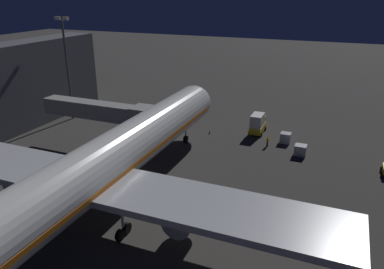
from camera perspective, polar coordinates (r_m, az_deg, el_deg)
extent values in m
plane|color=#383533|center=(49.48, -8.14, -7.52)|extent=(320.00, 320.00, 0.00)
cylinder|color=silver|center=(39.66, -15.76, -6.01)|extent=(5.72, 57.37, 5.72)
sphere|color=silver|center=(62.89, 0.28, 4.93)|extent=(5.61, 5.61, 5.61)
cube|color=orange|center=(39.85, -15.70, -6.56)|extent=(5.78, 55.07, 0.50)
cube|color=black|center=(61.09, -0.34, 5.41)|extent=(3.15, 1.40, 0.90)
cube|color=#B7BABF|center=(40.52, -15.12, -6.93)|extent=(52.80, 7.46, 0.70)
cylinder|color=#B7BABF|center=(37.58, -1.07, -12.01)|extent=(2.95, 4.63, 2.95)
cylinder|color=black|center=(39.38, 0.30, -10.31)|extent=(2.51, 0.15, 2.51)
cylinder|color=#B7BABF|center=(48.44, -23.90, -5.91)|extent=(2.95, 4.63, 2.95)
cylinder|color=black|center=(49.86, -22.03, -4.85)|extent=(2.51, 0.15, 2.51)
cylinder|color=#B7BABF|center=(60.93, -0.98, 0.89)|extent=(0.28, 0.28, 2.53)
cylinder|color=black|center=(61.60, -0.97, -0.73)|extent=(0.45, 1.20, 1.20)
cylinder|color=#B7BABF|center=(38.89, -10.60, -12.11)|extent=(0.28, 0.28, 2.53)
cylinder|color=black|center=(40.37, -9.91, -13.88)|extent=(0.45, 1.20, 1.20)
cylinder|color=black|center=(39.50, -10.94, -14.84)|extent=(0.45, 1.20, 1.20)
cylinder|color=#B7BABF|center=(43.56, -20.07, -9.24)|extent=(0.28, 0.28, 2.53)
cylinder|color=black|center=(44.88, -19.21, -10.94)|extent=(0.45, 1.20, 1.20)
cylinder|color=black|center=(44.10, -20.33, -11.71)|extent=(0.45, 1.20, 1.20)
cube|color=#9E9E99|center=(60.85, -14.74, 3.66)|extent=(17.66, 2.60, 2.50)
cube|color=#9E9E99|center=(56.11, -7.48, 2.72)|extent=(3.20, 3.40, 3.00)
cube|color=black|center=(55.45, -6.23, 2.55)|extent=(0.70, 3.20, 2.70)
cylinder|color=#B7BABF|center=(57.82, -8.18, -0.57)|extent=(0.56, 0.56, 4.74)
cylinder|color=black|center=(58.33, -7.56, -2.55)|extent=(0.25, 0.60, 0.60)
cylinder|color=black|center=(58.90, -8.58, -2.36)|extent=(0.25, 0.60, 0.60)
cylinder|color=#59595E|center=(75.03, -18.40, 9.13)|extent=(0.40, 0.40, 18.60)
cube|color=#F9EFC6|center=(73.22, -18.72, 16.41)|extent=(1.10, 0.50, 0.60)
cube|color=#F9EFC6|center=(74.40, -19.82, 16.35)|extent=(1.10, 0.50, 0.60)
cube|color=yellow|center=(66.82, 9.96, 1.00)|extent=(2.00, 4.79, 1.10)
cube|color=silver|center=(65.73, 9.93, 2.15)|extent=(1.90, 3.35, 2.12)
cube|color=yellow|center=(67.93, 10.33, 2.29)|extent=(1.80, 1.60, 1.10)
cylinder|color=black|center=(68.35, 11.12, 0.89)|extent=(0.24, 0.70, 0.70)
cylinder|color=black|center=(68.76, 9.40, 1.13)|extent=(0.24, 0.70, 0.70)
cylinder|color=black|center=(65.27, 10.50, -0.05)|extent=(0.24, 0.70, 0.70)
cylinder|color=black|center=(65.69, 8.70, 0.21)|extent=(0.24, 0.70, 0.70)
cylinder|color=black|center=(58.41, 26.88, -4.71)|extent=(0.24, 0.70, 0.70)
cylinder|color=black|center=(56.93, 26.96, -5.38)|extent=(0.24, 0.70, 0.70)
cube|color=#B7BABF|center=(63.52, 14.07, -0.48)|extent=(1.65, 1.58, 1.66)
cube|color=#B7BABF|center=(59.29, 16.19, -2.30)|extent=(1.75, 1.62, 1.63)
cylinder|color=black|center=(61.45, 11.40, -1.41)|extent=(0.28, 0.28, 0.83)
cylinder|color=yellow|center=(61.19, 11.45, -0.79)|extent=(0.40, 0.40, 0.60)
sphere|color=tan|center=(61.04, 11.47, -0.43)|extent=(0.24, 0.24, 0.24)
sphere|color=orange|center=(61.02, 11.48, -0.39)|extent=(0.23, 0.23, 0.23)
cone|color=orange|center=(65.73, 2.71, 0.38)|extent=(0.36, 0.36, 0.55)
cone|color=orange|center=(67.24, -0.82, 0.89)|extent=(0.36, 0.36, 0.55)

